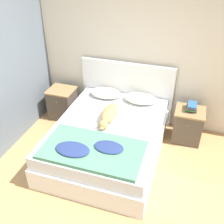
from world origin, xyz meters
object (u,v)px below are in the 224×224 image
Objects in this scene: nightstand_right at (188,125)px; pillow_left at (105,93)px; bed at (108,139)px; dog at (109,114)px; pillow_right at (140,99)px; nightstand_left at (63,103)px; book_stack at (192,107)px.

pillow_left is at bearing 177.46° from nightstand_right.
dog is (-0.03, 0.15, 0.36)m from bed.
pillow_right is at bearing 62.35° from dog.
nightstand_right reaches higher than bed.
pillow_left is at bearing 111.30° from bed.
nightstand_left is at bearing 152.35° from dog.
nightstand_left is at bearing 147.37° from bed.
book_stack is (0.00, 0.03, 0.34)m from nightstand_right.
book_stack is (1.18, 0.61, -0.00)m from dog.
dog is 3.06× the size of book_stack.
bed is at bearing -78.90° from dog.
nightstand_right is 0.90m from pillow_right.
pillow_left is (-0.31, 0.80, 0.34)m from bed.
dog is (-0.34, -0.65, 0.02)m from pillow_right.
bed is 1.43m from book_stack.
pillow_left is 0.76× the size of dog.
book_stack reaches higher than nightstand_left.
dog reaches higher than pillow_right.
nightstand_right is 2.38× the size of book_stack.
bed is 3.72× the size of pillow_left.
dog is (0.28, -0.65, 0.02)m from pillow_left.
pillow_right is 2.31× the size of book_stack.
pillow_left is at bearing 178.48° from book_stack.
nightstand_left is at bearing 180.00° from nightstand_right.
dog reaches higher than pillow_left.
dog reaches higher than bed.
nightstand_left and nightstand_right have the same top height.
nightstand_left is 0.90m from pillow_left.
pillow_left is 2.31× the size of book_stack.
book_stack is at bearing 0.65° from nightstand_left.
bed is 3.60× the size of nightstand_right.
nightstand_left is 1.50m from pillow_right.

